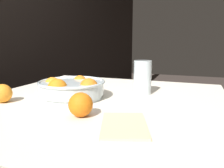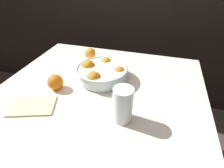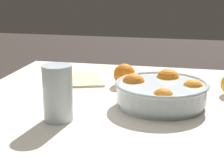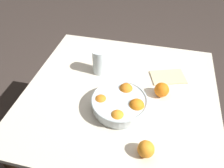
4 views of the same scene
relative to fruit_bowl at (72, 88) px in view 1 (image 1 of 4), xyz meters
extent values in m
cube|color=beige|center=(0.02, -0.12, -0.06)|extent=(1.08, 1.04, 0.03)
cylinder|color=#936B47|center=(0.50, -0.58, -0.43)|extent=(0.05, 0.05, 0.71)
cylinder|color=#936B47|center=(0.50, 0.34, -0.43)|extent=(0.05, 0.05, 0.71)
cylinder|color=silver|center=(0.00, 0.00, -0.04)|extent=(0.26, 0.26, 0.02)
cylinder|color=silver|center=(0.00, 0.00, 0.00)|extent=(0.28, 0.28, 0.05)
torus|color=silver|center=(0.00, 0.00, 0.03)|extent=(0.29, 0.29, 0.01)
sphere|color=orange|center=(0.10, 0.01, 0.01)|extent=(0.07, 0.07, 0.07)
sphere|color=orange|center=(-0.01, 0.09, 0.01)|extent=(0.07, 0.07, 0.07)
sphere|color=orange|center=(-0.09, 0.01, 0.01)|extent=(0.08, 0.08, 0.08)
sphere|color=orange|center=(-0.01, -0.09, 0.01)|extent=(0.08, 0.08, 0.08)
cylinder|color=#F4A314|center=(0.18, -0.27, 0.01)|extent=(0.07, 0.07, 0.12)
cylinder|color=silver|center=(0.18, -0.27, 0.03)|extent=(0.08, 0.08, 0.16)
sphere|color=orange|center=(-0.16, 0.22, -0.01)|extent=(0.08, 0.08, 0.08)
sphere|color=orange|center=(-0.20, -0.15, 0.00)|extent=(0.08, 0.08, 0.08)
cube|color=beige|center=(-0.23, -0.31, -0.04)|extent=(0.23, 0.19, 0.01)
camera|label=1|loc=(-0.80, -0.49, 0.20)|focal=35.00mm
camera|label=2|loc=(0.29, -0.79, 0.51)|focal=28.00mm
camera|label=3|loc=(1.11, 0.09, 0.34)|focal=60.00mm
camera|label=4|loc=(-0.13, 0.73, 0.84)|focal=35.00mm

